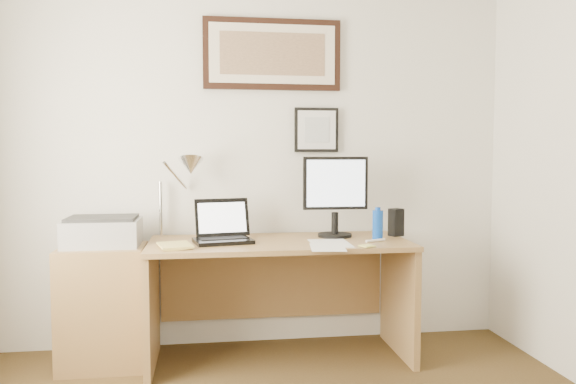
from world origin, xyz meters
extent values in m
cube|color=white|center=(0.00, 2.00, 1.25)|extent=(3.50, 0.02, 2.50)
cube|color=olive|center=(-0.92, 1.68, 0.36)|extent=(0.50, 0.40, 0.73)
cylinder|color=#0D43B5|center=(0.76, 1.57, 0.84)|extent=(0.07, 0.07, 0.19)
cylinder|color=#0D43B5|center=(0.76, 1.57, 0.95)|extent=(0.03, 0.03, 0.02)
cube|color=black|center=(0.93, 1.72, 0.84)|extent=(0.10, 0.10, 0.18)
cube|color=white|center=(0.44, 1.48, 0.75)|extent=(0.24, 0.33, 0.00)
cube|color=white|center=(0.39, 1.34, 0.75)|extent=(0.23, 0.30, 0.00)
cube|color=#E5E36C|center=(0.63, 1.33, 0.76)|extent=(0.10, 0.10, 0.01)
cylinder|color=white|center=(0.73, 1.51, 0.76)|extent=(0.14, 0.06, 0.02)
imported|color=#DCC967|center=(-0.56, 1.46, 0.76)|extent=(0.23, 0.28, 0.02)
cube|color=olive|center=(0.15, 1.63, 0.73)|extent=(1.60, 0.70, 0.03)
cube|color=olive|center=(-0.63, 1.63, 0.36)|extent=(0.04, 0.65, 0.72)
cube|color=olive|center=(0.93, 1.63, 0.36)|extent=(0.04, 0.65, 0.72)
cube|color=olive|center=(0.15, 1.96, 0.45)|extent=(1.50, 0.03, 0.55)
cube|color=black|center=(-0.20, 1.60, 0.76)|extent=(0.38, 0.30, 0.02)
cube|color=black|center=(-0.20, 1.63, 0.78)|extent=(0.30, 0.18, 0.00)
cube|color=black|center=(-0.20, 1.74, 0.89)|extent=(0.35, 0.14, 0.23)
cube|color=white|center=(-0.20, 1.73, 0.89)|extent=(0.30, 0.11, 0.18)
cylinder|color=black|center=(0.53, 1.75, 0.76)|extent=(0.22, 0.22, 0.02)
cylinder|color=black|center=(0.53, 1.75, 0.84)|extent=(0.04, 0.04, 0.14)
cube|color=black|center=(0.53, 1.74, 1.10)|extent=(0.42, 0.04, 0.34)
cube|color=white|center=(0.53, 1.72, 1.10)|extent=(0.38, 0.01, 0.30)
cube|color=#A0A0A3|center=(-0.92, 1.72, 0.81)|extent=(0.44, 0.34, 0.16)
cube|color=#2D2D2D|center=(-0.92, 1.72, 0.90)|extent=(0.40, 0.30, 0.02)
cylinder|color=silver|center=(-0.59, 1.92, 0.93)|extent=(0.02, 0.02, 0.36)
cylinder|color=silver|center=(-0.49, 1.86, 1.15)|extent=(0.15, 0.23, 0.19)
cone|color=silver|center=(-0.39, 1.80, 1.21)|extent=(0.16, 0.18, 0.15)
cube|color=black|center=(0.15, 1.98, 1.95)|extent=(0.92, 0.03, 0.47)
cube|color=beige|center=(0.15, 1.96, 1.95)|extent=(0.84, 0.01, 0.39)
cube|color=#7D5F48|center=(0.15, 1.95, 1.95)|extent=(0.70, 0.00, 0.28)
cube|color=black|center=(0.45, 1.98, 1.45)|extent=(0.30, 0.02, 0.30)
cube|color=white|center=(0.45, 1.96, 1.45)|extent=(0.26, 0.00, 0.26)
cube|color=#B8BEC3|center=(0.45, 1.96, 1.45)|extent=(0.17, 0.00, 0.17)
camera|label=1|loc=(-0.29, -1.79, 1.29)|focal=35.00mm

